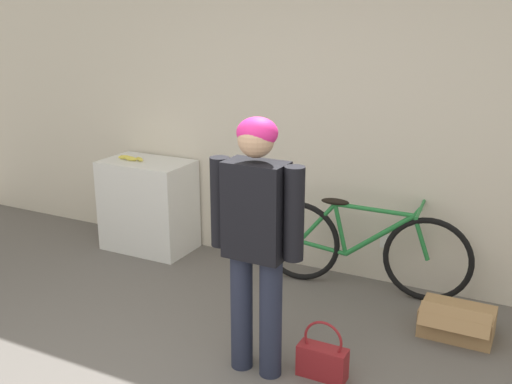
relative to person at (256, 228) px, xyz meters
The scene contains 7 objects.
wall_back 1.67m from the person, 97.03° to the left, with size 8.00×0.07×2.60m.
side_shelf 2.27m from the person, 143.36° to the left, with size 0.79×0.50×0.83m.
person is the anchor object (origin of this frame).
bicycle 1.48m from the person, 80.59° to the left, with size 1.67×0.46×0.74m.
banana 2.30m from the person, 146.11° to the left, with size 0.29×0.08×0.04m.
handbag 0.91m from the person, 16.01° to the left, with size 0.30×0.12×0.37m.
cardboard_box 1.64m from the person, 43.73° to the left, with size 0.48×0.36×0.26m.
Camera 1 is at (1.65, -1.78, 2.11)m, focal length 42.00 mm.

